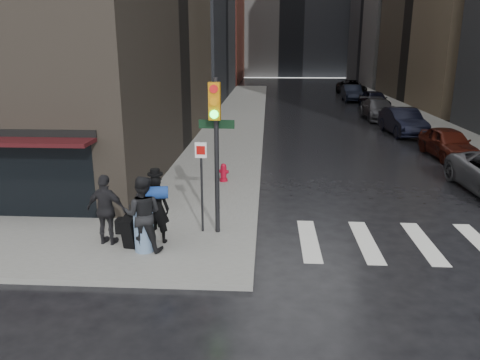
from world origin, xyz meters
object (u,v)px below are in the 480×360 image
at_px(parked_car_1, 448,143).
at_px(parked_car_6, 351,87).
at_px(man_greycoat, 107,210).
at_px(parked_car_4, 374,100).
at_px(parked_car_3, 378,109).
at_px(parked_car_5, 352,93).
at_px(parked_car_2, 403,122).
at_px(man_jeans, 143,214).
at_px(man_overcoat, 152,212).
at_px(traffic_light, 214,136).
at_px(fire_hydrant, 224,173).

bearing_deg(parked_car_1, parked_car_6, 85.54).
height_order(man_greycoat, parked_car_4, man_greycoat).
xyz_separation_m(parked_car_3, parked_car_5, (0.14, 12.39, 0.03)).
bearing_deg(parked_car_3, parked_car_2, -90.18).
height_order(man_jeans, parked_car_3, man_jeans).
bearing_deg(parked_car_2, man_greycoat, -128.93).
relative_size(parked_car_2, parked_car_4, 1.06).
relative_size(parked_car_4, parked_car_6, 0.81).
distance_m(man_jeans, parked_car_5, 38.55).
xyz_separation_m(man_overcoat, parked_car_1, (11.96, 11.49, -0.30)).
distance_m(parked_car_2, parked_car_6, 24.79).
bearing_deg(parked_car_6, parked_car_5, -100.90).
bearing_deg(man_overcoat, traffic_light, -145.60).
relative_size(parked_car_1, parked_car_4, 0.92).
distance_m(man_overcoat, man_jeans, 0.54).
bearing_deg(parked_car_4, man_greycoat, -119.13).
bearing_deg(man_greycoat, parked_car_4, -103.25).
xyz_separation_m(man_overcoat, traffic_light, (1.64, 0.77, 1.95)).
bearing_deg(parked_car_1, man_greycoat, -142.10).
bearing_deg(parked_car_1, parked_car_5, 87.58).
height_order(traffic_light, parked_car_1, traffic_light).
height_order(parked_car_4, parked_car_5, parked_car_4).
bearing_deg(man_greycoat, parked_car_5, -98.25).
bearing_deg(parked_car_5, parked_car_3, -88.54).
relative_size(man_jeans, parked_car_2, 0.41).
bearing_deg(fire_hydrant, man_jeans, -102.45).
relative_size(man_overcoat, parked_car_3, 0.41).
xyz_separation_m(man_overcoat, parked_car_5, (11.43, 36.27, -0.25)).
bearing_deg(parked_car_3, parked_car_4, 78.93).
bearing_deg(man_greycoat, parked_car_3, -106.59).
bearing_deg(parked_car_2, fire_hydrant, -134.66).
bearing_deg(fire_hydrant, parked_car_5, 71.54).
bearing_deg(fire_hydrant, parked_car_1, 26.96).
relative_size(man_overcoat, parked_car_2, 0.43).
xyz_separation_m(parked_car_5, parked_car_6, (0.97, 6.19, 0.01)).
distance_m(man_greycoat, traffic_light, 3.50).
bearing_deg(parked_car_3, parked_car_1, -88.44).
xyz_separation_m(fire_hydrant, parked_car_4, (10.97, 23.97, 0.32)).
distance_m(man_greycoat, parked_car_4, 33.10).
xyz_separation_m(traffic_light, parked_car_1, (10.31, 10.72, -2.25)).
bearing_deg(parked_car_4, fire_hydrant, -119.62).
bearing_deg(man_overcoat, parked_car_6, -96.97).
relative_size(fire_hydrant, parked_car_6, 0.13).
bearing_deg(man_jeans, parked_car_2, -123.61).
distance_m(man_jeans, parked_car_2, 21.55).
distance_m(parked_car_3, parked_car_5, 12.39).
xyz_separation_m(parked_car_2, parked_car_6, (0.96, 24.77, -0.02)).
bearing_deg(traffic_light, parked_car_5, 76.80).
distance_m(man_greycoat, parked_car_3, 27.07).
bearing_deg(man_overcoat, parked_car_2, -113.57).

